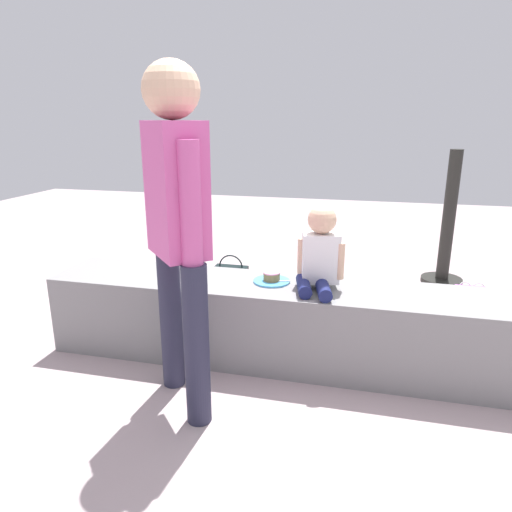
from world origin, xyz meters
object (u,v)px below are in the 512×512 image
at_px(child_seated, 320,253).
at_px(water_bottle_near_gift, 457,323).
at_px(cake_plate, 272,279).
at_px(cake_box_white, 152,308).
at_px(adult_standing, 177,212).
at_px(gift_bag, 469,305).
at_px(party_cup_red, 289,284).
at_px(handbag_black_leather, 231,280).

relative_size(child_seated, water_bottle_near_gift, 2.26).
height_order(cake_plate, cake_box_white, cake_plate).
relative_size(adult_standing, cake_plate, 7.49).
xyz_separation_m(cake_plate, water_bottle_near_gift, (1.18, 0.56, -0.41)).
xyz_separation_m(water_bottle_near_gift, cake_box_white, (-2.19, -0.14, -0.05)).
xyz_separation_m(gift_bag, cake_box_white, (-2.31, -0.39, -0.09)).
bearing_deg(cake_box_white, cake_plate, -22.10).
relative_size(child_seated, party_cup_red, 4.38).
bearing_deg(adult_standing, party_cup_red, 81.87).
bearing_deg(party_cup_red, child_seated, -73.20).
xyz_separation_m(water_bottle_near_gift, party_cup_red, (-1.26, 0.62, -0.04)).
xyz_separation_m(child_seated, party_cup_red, (-0.37, 1.22, -0.65)).
distance_m(cake_plate, water_bottle_near_gift, 1.36).
distance_m(adult_standing, party_cup_red, 2.02).
xyz_separation_m(adult_standing, cake_plate, (0.34, 0.59, -0.50)).
distance_m(adult_standing, cake_plate, 0.84).
bearing_deg(water_bottle_near_gift, party_cup_red, 153.66).
relative_size(child_seated, handbag_black_leather, 1.38).
distance_m(child_seated, water_bottle_near_gift, 1.23).
xyz_separation_m(child_seated, adult_standing, (-0.62, -0.55, 0.31)).
bearing_deg(adult_standing, water_bottle_near_gift, 37.04).
bearing_deg(cake_box_white, adult_standing, -55.75).
bearing_deg(party_cup_red, cake_box_white, -140.54).
xyz_separation_m(child_seated, gift_bag, (1.01, 0.84, -0.56)).
height_order(party_cup_red, cake_box_white, party_cup_red).
xyz_separation_m(cake_box_white, handbag_black_leather, (0.47, 0.53, 0.08)).
xyz_separation_m(party_cup_red, cake_box_white, (-0.93, -0.77, -0.01)).
distance_m(gift_bag, party_cup_red, 1.43).
height_order(water_bottle_near_gift, handbag_black_leather, handbag_black_leather).
distance_m(child_seated, handbag_black_leather, 1.40).
relative_size(party_cup_red, handbag_black_leather, 0.31).
height_order(party_cup_red, handbag_black_leather, handbag_black_leather).
height_order(water_bottle_near_gift, party_cup_red, water_bottle_near_gift).
xyz_separation_m(cake_plate, handbag_black_leather, (-0.54, 0.94, -0.38)).
bearing_deg(cake_plate, gift_bag, 31.78).
relative_size(adult_standing, cake_box_white, 4.96).
relative_size(adult_standing, party_cup_red, 15.22).
distance_m(cake_plate, gift_bag, 1.57).
bearing_deg(cake_plate, water_bottle_near_gift, 25.28).
bearing_deg(water_bottle_near_gift, adult_standing, -142.96).
bearing_deg(party_cup_red, cake_plate, -85.95).
bearing_deg(water_bottle_near_gift, gift_bag, 64.60).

